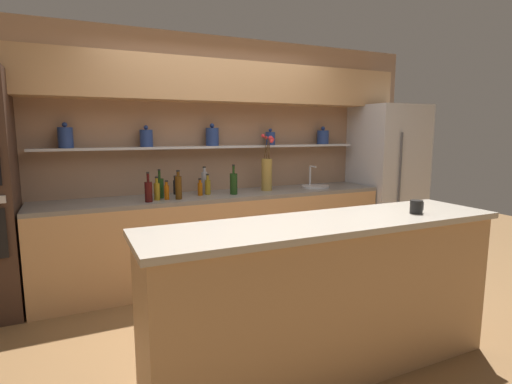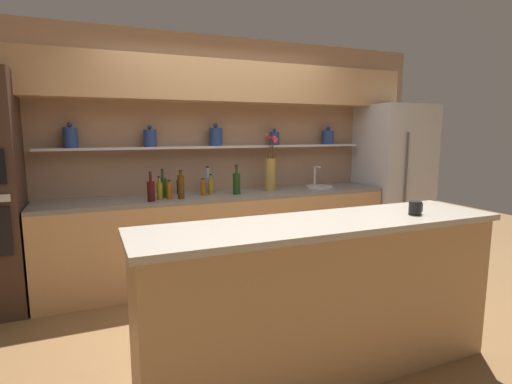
{
  "view_description": "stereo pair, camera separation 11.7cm",
  "coord_description": "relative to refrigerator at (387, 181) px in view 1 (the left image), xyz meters",
  "views": [
    {
      "loc": [
        -1.46,
        -2.7,
        1.58
      ],
      "look_at": [
        -0.06,
        0.29,
        1.07
      ],
      "focal_mm": 28.0,
      "sensor_mm": 36.0,
      "label": 1
    },
    {
      "loc": [
        -1.35,
        -2.75,
        1.58
      ],
      "look_at": [
        -0.06,
        0.29,
        1.07
      ],
      "focal_mm": 28.0,
      "sensor_mm": 36.0,
      "label": 2
    }
  ],
  "objects": [
    {
      "name": "bottle_oil_2",
      "position": [
        -2.38,
        0.06,
        0.06
      ],
      "size": [
        0.06,
        0.06,
        0.22
      ],
      "color": "olive",
      "rests_on": "back_counter_unit"
    },
    {
      "name": "bottle_wine_9",
      "position": [
        -2.88,
        0.05,
        0.07
      ],
      "size": [
        0.08,
        0.08,
        0.29
      ],
      "color": "#193814",
      "rests_on": "back_counter_unit"
    },
    {
      "name": "back_counter_unit",
      "position": [
        -2.25,
        0.04,
        -0.49
      ],
      "size": [
        3.67,
        0.62,
        0.92
      ],
      "color": "tan",
      "rests_on": "ground_plane"
    },
    {
      "name": "ground_plane",
      "position": [
        -2.21,
        -1.2,
        -0.95
      ],
      "size": [
        12.0,
        12.0,
        0.0
      ],
      "primitive_type": "plane",
      "color": "brown"
    },
    {
      "name": "bottle_wine_1",
      "position": [
        -2.13,
        -0.04,
        0.09
      ],
      "size": [
        0.08,
        0.08,
        0.31
      ],
      "color": "#193814",
      "rests_on": "back_counter_unit"
    },
    {
      "name": "bottle_sauce_6",
      "position": [
        -2.69,
        0.21,
        0.06
      ],
      "size": [
        0.05,
        0.05,
        0.2
      ],
      "color": "black",
      "rests_on": "back_counter_unit"
    },
    {
      "name": "back_wall_unit",
      "position": [
        -2.21,
        0.33,
        0.6
      ],
      "size": [
        5.2,
        0.44,
        2.6
      ],
      "color": "#937056",
      "rests_on": "ground_plane"
    },
    {
      "name": "sink_fixture",
      "position": [
        -1.06,
        0.05,
        -0.01
      ],
      "size": [
        0.32,
        0.32,
        0.25
      ],
      "color": "#B7B7BC",
      "rests_on": "back_counter_unit"
    },
    {
      "name": "bottle_sauce_7",
      "position": [
        -2.84,
        -0.07,
        0.05
      ],
      "size": [
        0.05,
        0.05,
        0.19
      ],
      "color": "#9E4C0A",
      "rests_on": "back_counter_unit"
    },
    {
      "name": "bottle_oil_4",
      "position": [
        -2.93,
        -0.07,
        0.06
      ],
      "size": [
        0.06,
        0.06,
        0.23
      ],
      "color": "olive",
      "rests_on": "back_counter_unit"
    },
    {
      "name": "bottle_spirit_8",
      "position": [
        -2.38,
        0.16,
        0.09
      ],
      "size": [
        0.06,
        0.06,
        0.29
      ],
      "color": "gray",
      "rests_on": "back_counter_unit"
    },
    {
      "name": "bottle_spirit_3",
      "position": [
        -2.73,
        -0.1,
        0.09
      ],
      "size": [
        0.06,
        0.06,
        0.29
      ],
      "color": "#4C2D0C",
      "rests_on": "back_counter_unit"
    },
    {
      "name": "flower_vase",
      "position": [
        -1.69,
        0.06,
        0.18
      ],
      "size": [
        0.15,
        0.17,
        0.63
      ],
      "color": "olive",
      "rests_on": "back_counter_unit"
    },
    {
      "name": "bottle_sauce_0",
      "position": [
        -2.47,
        0.03,
        0.05
      ],
      "size": [
        0.05,
        0.05,
        0.18
      ],
      "color": "#9E4C0A",
      "rests_on": "back_counter_unit"
    },
    {
      "name": "refrigerator",
      "position": [
        0.0,
        0.0,
        0.0
      ],
      "size": [
        0.78,
        0.73,
        1.9
      ],
      "color": "#B7B7BC",
      "rests_on": "ground_plane"
    },
    {
      "name": "coffee_mug",
      "position": [
        -1.54,
        -1.94,
        0.12
      ],
      "size": [
        0.1,
        0.08,
        0.09
      ],
      "color": "black",
      "rests_on": "island_counter"
    },
    {
      "name": "island_counter",
      "position": [
        -2.21,
        -1.85,
        -0.44
      ],
      "size": [
        2.41,
        0.61,
        1.02
      ],
      "color": "tan",
      "rests_on": "ground_plane"
    },
    {
      "name": "bottle_wine_5",
      "position": [
        -3.02,
        -0.14,
        0.07
      ],
      "size": [
        0.07,
        0.07,
        0.28
      ],
      "color": "#380C0C",
      "rests_on": "back_counter_unit"
    }
  ]
}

